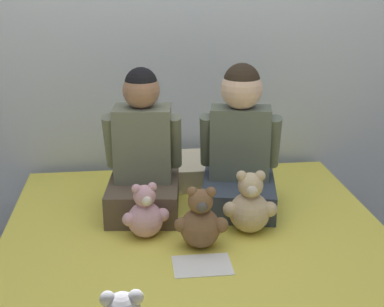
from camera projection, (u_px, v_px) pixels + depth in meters
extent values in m
cube|color=silver|center=(177.00, 18.00, 2.66)|extent=(8.00, 0.06, 2.50)
cube|color=white|center=(205.00, 301.00, 1.96)|extent=(1.53, 1.97, 0.24)
cube|color=#E5D64C|center=(206.00, 269.00, 1.91)|extent=(1.55, 1.99, 0.03)
cube|color=brown|center=(144.00, 198.00, 2.30)|extent=(0.33, 0.38, 0.14)
cube|color=slate|center=(143.00, 143.00, 2.27)|extent=(0.26, 0.19, 0.32)
sphere|color=#9E7051|center=(141.00, 90.00, 2.20)|extent=(0.15, 0.15, 0.15)
sphere|color=black|center=(141.00, 84.00, 2.19)|extent=(0.14, 0.14, 0.14)
cylinder|color=slate|center=(111.00, 142.00, 2.27)|extent=(0.07, 0.15, 0.26)
cylinder|color=slate|center=(175.00, 141.00, 2.27)|extent=(0.07, 0.15, 0.26)
cube|color=#384251|center=(238.00, 195.00, 2.35)|extent=(0.38, 0.41, 0.12)
cube|color=#5B6656|center=(240.00, 143.00, 2.33)|extent=(0.28, 0.18, 0.32)
sphere|color=beige|center=(242.00, 89.00, 2.25)|extent=(0.18, 0.18, 0.18)
sphere|color=#2D2319|center=(242.00, 82.00, 2.24)|extent=(0.16, 0.16, 0.16)
cylinder|color=#5B6656|center=(206.00, 140.00, 2.33)|extent=(0.08, 0.15, 0.26)
cylinder|color=#5B6656|center=(274.00, 142.00, 2.31)|extent=(0.08, 0.15, 0.26)
sphere|color=#DBA3B2|center=(145.00, 220.00, 2.10)|extent=(0.14, 0.14, 0.14)
sphere|color=#DBA3B2|center=(145.00, 196.00, 2.07)|extent=(0.09, 0.09, 0.09)
sphere|color=white|center=(147.00, 201.00, 2.03)|extent=(0.04, 0.04, 0.04)
sphere|color=#DBA3B2|center=(136.00, 189.00, 2.04)|extent=(0.04, 0.04, 0.04)
sphere|color=#DBA3B2|center=(152.00, 187.00, 2.06)|extent=(0.04, 0.04, 0.04)
sphere|color=#DBA3B2|center=(129.00, 219.00, 2.06)|extent=(0.05, 0.05, 0.05)
sphere|color=#DBA3B2|center=(163.00, 215.00, 2.10)|extent=(0.05, 0.05, 0.05)
sphere|color=#D1B78E|center=(249.00, 212.00, 2.14)|extent=(0.16, 0.16, 0.16)
sphere|color=#D1B78E|center=(251.00, 185.00, 2.10)|extent=(0.10, 0.10, 0.10)
sphere|color=beige|center=(252.00, 191.00, 2.06)|extent=(0.05, 0.05, 0.05)
sphere|color=#D1B78E|center=(242.00, 176.00, 2.08)|extent=(0.04, 0.04, 0.04)
sphere|color=#D1B78E|center=(260.00, 176.00, 2.08)|extent=(0.04, 0.04, 0.04)
sphere|color=#D1B78E|center=(231.00, 209.00, 2.11)|extent=(0.06, 0.06, 0.06)
sphere|color=#D1B78E|center=(270.00, 209.00, 2.11)|extent=(0.06, 0.06, 0.06)
sphere|color=brown|center=(201.00, 228.00, 2.02)|extent=(0.15, 0.15, 0.15)
sphere|color=brown|center=(201.00, 201.00, 1.98)|extent=(0.09, 0.09, 0.09)
sphere|color=#4C4742|center=(202.00, 207.00, 1.95)|extent=(0.04, 0.04, 0.04)
sphere|color=brown|center=(192.00, 192.00, 1.97)|extent=(0.04, 0.04, 0.04)
sphere|color=brown|center=(211.00, 192.00, 1.97)|extent=(0.04, 0.04, 0.04)
sphere|color=brown|center=(182.00, 225.00, 2.00)|extent=(0.06, 0.06, 0.06)
sphere|color=brown|center=(221.00, 225.00, 2.00)|extent=(0.06, 0.06, 0.06)
sphere|color=#939399|center=(108.00, 299.00, 1.33)|extent=(0.04, 0.04, 0.04)
sphere|color=#939399|center=(136.00, 297.00, 1.34)|extent=(0.04, 0.04, 0.04)
cube|color=beige|center=(183.00, 170.00, 2.65)|extent=(0.56, 0.33, 0.11)
cube|color=white|center=(202.00, 265.00, 1.91)|extent=(0.21, 0.15, 0.00)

